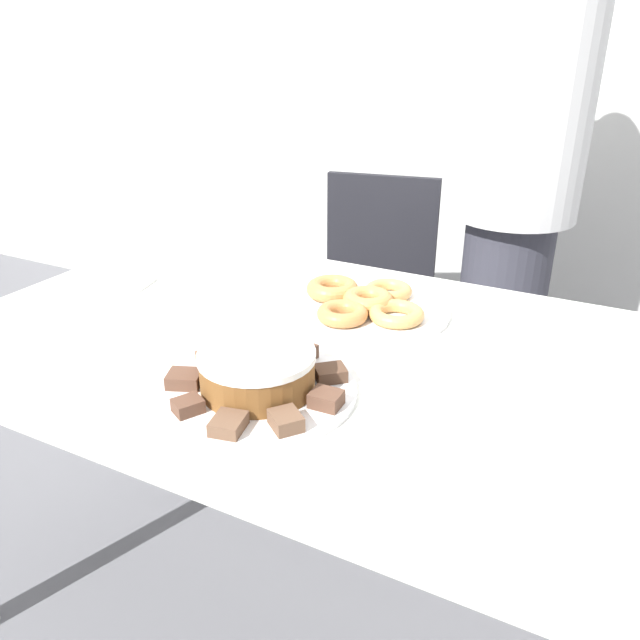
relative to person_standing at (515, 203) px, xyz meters
name	(u,v)px	position (x,y,z in m)	size (l,w,h in m)	color
ground_plane	(321,613)	(-0.19, -0.91, -0.88)	(12.00, 12.00, 0.00)	slate
wall_back	(515,46)	(-0.19, 0.66, 0.42)	(8.00, 0.05, 2.60)	silver
table	(321,381)	(-0.19, -0.91, -0.20)	(1.58, 0.94, 0.77)	silver
person_standing	(515,203)	(0.00, 0.00, 0.00)	(0.36, 0.36, 1.67)	#383842
office_chair_left	(369,316)	(-0.44, -0.04, -0.45)	(0.51, 0.51, 0.90)	black
plate_cake	(258,391)	(-0.19, -1.13, -0.11)	(0.34, 0.34, 0.01)	white
plate_donuts	(368,310)	(-0.17, -0.72, -0.11)	(0.37, 0.37, 0.01)	white
frosted_cake	(257,370)	(-0.19, -1.13, -0.07)	(0.20, 0.20, 0.07)	brown
lamington_0	(259,348)	(-0.26, -1.02, -0.09)	(0.07, 0.07, 0.02)	brown
lamington_1	(213,357)	(-0.32, -1.09, -0.09)	(0.06, 0.06, 0.02)	brown
lamington_2	(185,379)	(-0.31, -1.18, -0.09)	(0.07, 0.07, 0.02)	brown
lamington_3	(188,406)	(-0.26, -1.24, -0.09)	(0.06, 0.06, 0.02)	brown
lamington_4	(228,424)	(-0.17, -1.26, -0.09)	(0.06, 0.06, 0.02)	brown
lamington_5	(286,421)	(-0.09, -1.21, -0.09)	(0.07, 0.07, 0.02)	brown
lamington_6	(326,399)	(-0.06, -1.12, -0.09)	(0.05, 0.05, 0.03)	brown
lamington_7	(330,373)	(-0.10, -1.04, -0.09)	(0.07, 0.07, 0.02)	#513828
lamington_8	(303,353)	(-0.18, -1.00, -0.09)	(0.05, 0.05, 0.03)	brown
donut_0	(368,300)	(-0.17, -0.72, -0.08)	(0.11, 0.11, 0.04)	#D18E4C
donut_1	(342,314)	(-0.19, -0.81, -0.08)	(0.11, 0.11, 0.03)	#C68447
donut_2	(397,314)	(-0.08, -0.75, -0.09)	(0.12, 0.12, 0.03)	tan
donut_3	(388,291)	(-0.15, -0.63, -0.09)	(0.11, 0.11, 0.03)	tan
donut_4	(332,289)	(-0.27, -0.69, -0.08)	(0.12, 0.12, 0.04)	#C68447
napkin	(128,283)	(-0.77, -0.84, -0.11)	(0.13, 0.11, 0.01)	white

